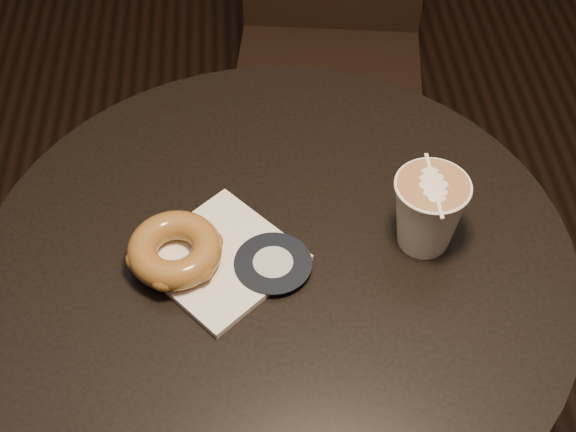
{
  "coord_description": "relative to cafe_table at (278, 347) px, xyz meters",
  "views": [
    {
      "loc": [
        -0.02,
        -0.58,
        1.48
      ],
      "look_at": [
        0.01,
        0.03,
        0.79
      ],
      "focal_mm": 50.0,
      "sensor_mm": 36.0,
      "label": 1
    }
  ],
  "objects": [
    {
      "name": "cafe_table",
      "position": [
        0.0,
        0.0,
        0.0
      ],
      "size": [
        0.7,
        0.7,
        0.75
      ],
      "color": "black",
      "rests_on": "ground"
    },
    {
      "name": "chair",
      "position": [
        0.15,
        0.79,
        -0.02
      ],
      "size": [
        0.42,
        0.42,
        0.95
      ],
      "rotation": [
        0.0,
        0.0,
        -0.13
      ],
      "color": "black",
      "rests_on": "ground"
    },
    {
      "name": "pastry_bag",
      "position": [
        -0.06,
        -0.0,
        0.2
      ],
      "size": [
        0.21,
        0.21,
        0.01
      ],
      "primitive_type": "cube",
      "rotation": [
        0.0,
        0.0,
        0.73
      ],
      "color": "white",
      "rests_on": "cafe_table"
    },
    {
      "name": "doughnut",
      "position": [
        -0.12,
        -0.0,
        0.22
      ],
      "size": [
        0.11,
        0.11,
        0.03
      ],
      "primitive_type": "torus",
      "color": "brown",
      "rests_on": "pastry_bag"
    },
    {
      "name": "latte_cup",
      "position": [
        0.17,
        0.01,
        0.25
      ],
      "size": [
        0.09,
        0.09,
        0.1
      ],
      "primitive_type": null,
      "color": "white",
      "rests_on": "cafe_table"
    }
  ]
}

